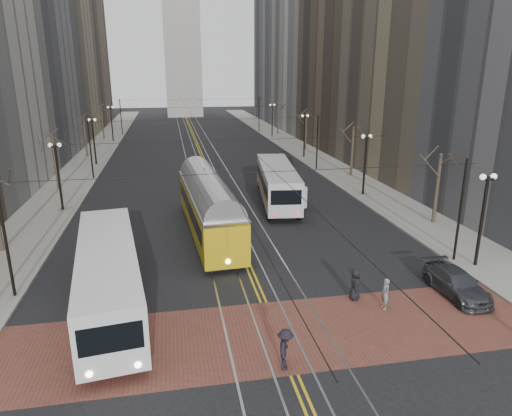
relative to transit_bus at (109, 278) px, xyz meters
name	(u,v)px	position (x,y,z in m)	size (l,w,h in m)	color
ground	(260,294)	(7.74, 0.00, -1.65)	(260.00, 260.00, 0.00)	black
sidewalk_left	(94,155)	(-7.26, 45.00, -1.57)	(5.00, 140.00, 0.15)	gray
sidewalk_right	(299,149)	(22.74, 45.00, -1.57)	(5.00, 140.00, 0.15)	gray
crosswalk_band	(277,334)	(7.74, -4.00, -1.64)	(25.00, 6.00, 0.01)	brown
streetcar_rails	(201,152)	(7.74, 45.00, -1.64)	(4.80, 130.00, 0.02)	gray
centre_lines	(201,152)	(7.74, 45.00, -1.64)	(0.42, 130.00, 0.01)	gold
building_left_far	(61,28)	(-17.76, 86.00, 18.35)	(16.00, 20.00, 40.00)	brown
building_right_mid	(369,32)	(33.24, 46.00, 15.35)	(16.00, 20.00, 34.00)	brown
building_right_far	(296,32)	(33.24, 86.00, 18.35)	(16.00, 20.00, 40.00)	slate
lamp_posts	(210,152)	(7.74, 28.75, 1.15)	(27.60, 57.20, 5.60)	black
street_trees	(205,143)	(7.74, 35.25, 1.15)	(31.68, 53.28, 5.60)	#382D23
trolley_wires	(205,136)	(7.74, 34.83, 2.13)	(25.96, 120.00, 6.60)	black
transit_bus	(109,278)	(0.00, 0.00, 0.00)	(2.75, 13.18, 3.29)	white
streetcar	(209,211)	(5.89, 10.02, 0.10)	(2.75, 14.80, 3.49)	gold
rear_bus	(277,185)	(12.74, 17.24, 0.03)	(2.79, 12.82, 3.35)	silver
cargo_van	(285,193)	(13.23, 16.12, -0.55)	(1.91, 4.97, 2.20)	silver
sedan_grey	(283,157)	(17.83, 35.33, -0.91)	(1.75, 4.34, 1.48)	#3F4246
sedan_parked	(456,283)	(18.10, -2.00, -0.98)	(1.86, 4.58, 1.33)	#3A3D41
pedestrian_a	(355,284)	(12.52, -1.50, -0.77)	(0.84, 0.55, 1.73)	black
pedestrian_b	(385,294)	(13.64, -2.69, -0.82)	(0.59, 0.39, 1.63)	gray
pedestrian_d	(285,349)	(7.48, -6.50, -0.75)	(1.15, 0.66, 1.77)	black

